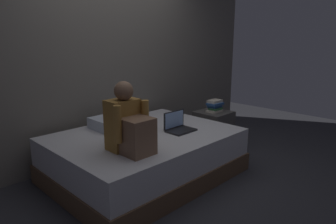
{
  "coord_description": "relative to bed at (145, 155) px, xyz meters",
  "views": [
    {
      "loc": [
        -2.32,
        -2.18,
        1.55
      ],
      "look_at": [
        -0.03,
        0.1,
        0.76
      ],
      "focal_mm": 32.6,
      "sensor_mm": 36.0,
      "label": 1
    }
  ],
  "objects": [
    {
      "name": "book_stack",
      "position": [
        1.3,
        -0.0,
        0.37
      ],
      "size": [
        0.22,
        0.16,
        0.17
      ],
      "color": "beige",
      "rests_on": "nightstand"
    },
    {
      "name": "ground_plane",
      "position": [
        0.2,
        -0.3,
        -0.25
      ],
      "size": [
        8.0,
        8.0,
        0.0
      ],
      "primitive_type": "plane",
      "color": "#2D2D33"
    },
    {
      "name": "wall_back",
      "position": [
        0.2,
        0.9,
        1.1
      ],
      "size": [
        5.6,
        0.1,
        2.7
      ],
      "primitive_type": "cube",
      "color": "slate",
      "rests_on": "ground_plane"
    },
    {
      "name": "pillow",
      "position": [
        -0.07,
        0.45,
        0.32
      ],
      "size": [
        0.56,
        0.36,
        0.13
      ],
      "primitive_type": "cube",
      "color": "silver",
      "rests_on": "bed"
    },
    {
      "name": "person_sitting",
      "position": [
        -0.45,
        -0.31,
        0.51
      ],
      "size": [
        0.39,
        0.44,
        0.66
      ],
      "color": "olive",
      "rests_on": "bed"
    },
    {
      "name": "laptop",
      "position": [
        0.34,
        -0.2,
        0.31
      ],
      "size": [
        0.32,
        0.23,
        0.22
      ],
      "color": "black",
      "rests_on": "bed"
    },
    {
      "name": "bed",
      "position": [
        0.0,
        0.0,
        0.0
      ],
      "size": [
        2.0,
        1.5,
        0.51
      ],
      "color": "brown",
      "rests_on": "ground_plane"
    },
    {
      "name": "nightstand",
      "position": [
        1.3,
        0.01,
        0.02
      ],
      "size": [
        0.44,
        0.46,
        0.53
      ],
      "color": "#474442",
      "rests_on": "ground_plane"
    }
  ]
}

